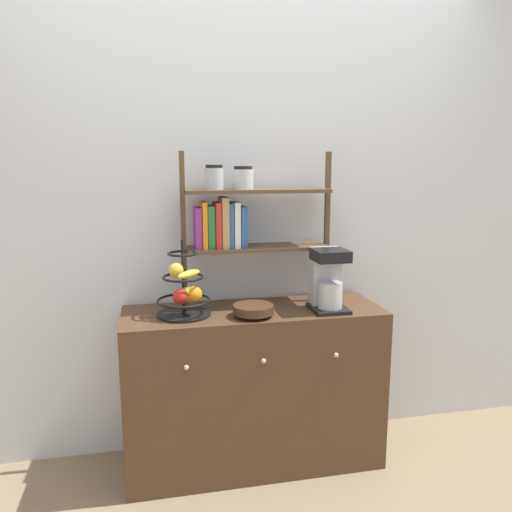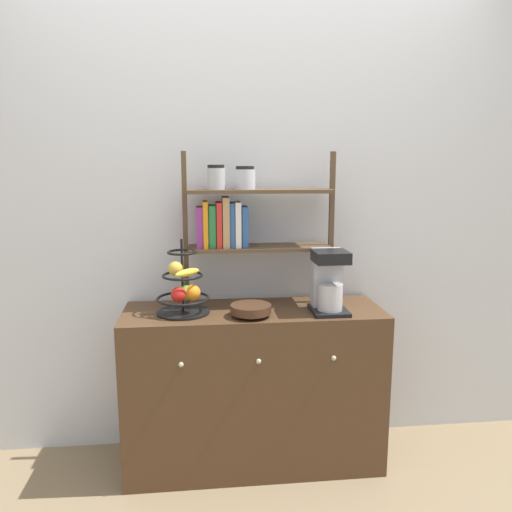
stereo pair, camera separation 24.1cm
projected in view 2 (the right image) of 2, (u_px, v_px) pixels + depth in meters
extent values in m
plane|color=#847051|center=(258.00, 486.00, 2.40)|extent=(12.00, 12.00, 0.00)
cube|color=silver|center=(248.00, 207.00, 2.63)|extent=(7.00, 0.05, 2.60)
cube|color=#4C331E|center=(254.00, 387.00, 2.54)|extent=(1.28, 0.43, 0.82)
sphere|color=#B2AD8C|center=(181.00, 365.00, 2.24)|extent=(0.02, 0.02, 0.02)
sphere|color=#B2AD8C|center=(259.00, 361.00, 2.28)|extent=(0.02, 0.02, 0.02)
sphere|color=#B2AD8C|center=(334.00, 358.00, 2.31)|extent=(0.02, 0.02, 0.02)
cube|color=black|center=(329.00, 310.00, 2.42)|extent=(0.17, 0.20, 0.02)
cube|color=#B7B7BC|center=(327.00, 277.00, 2.44)|extent=(0.15, 0.08, 0.29)
cylinder|color=#B7B7BC|center=(330.00, 297.00, 2.39)|extent=(0.12, 0.12, 0.13)
cube|color=black|center=(331.00, 257.00, 2.36)|extent=(0.16, 0.16, 0.05)
cylinder|color=black|center=(183.00, 312.00, 2.40)|extent=(0.26, 0.26, 0.01)
cylinder|color=black|center=(182.00, 275.00, 2.37)|extent=(0.01, 0.01, 0.35)
torus|color=black|center=(183.00, 298.00, 2.39)|extent=(0.25, 0.25, 0.01)
torus|color=black|center=(182.00, 275.00, 2.37)|extent=(0.20, 0.20, 0.01)
torus|color=black|center=(182.00, 252.00, 2.35)|extent=(0.14, 0.14, 0.01)
sphere|color=red|center=(178.00, 295.00, 2.32)|extent=(0.07, 0.07, 0.07)
sphere|color=#6BAD33|center=(186.00, 293.00, 2.36)|extent=(0.07, 0.07, 0.07)
sphere|color=orange|center=(193.00, 293.00, 2.35)|extent=(0.08, 0.08, 0.08)
ellipsoid|color=yellow|center=(187.00, 273.00, 2.33)|extent=(0.13, 0.13, 0.04)
sphere|color=gold|center=(175.00, 269.00, 2.36)|extent=(0.07, 0.07, 0.07)
cylinder|color=#422819|center=(251.00, 315.00, 2.35)|extent=(0.11, 0.11, 0.02)
cylinder|color=#422819|center=(251.00, 309.00, 2.35)|extent=(0.19, 0.19, 0.04)
cube|color=brown|center=(185.00, 231.00, 2.46)|extent=(0.02, 0.02, 0.77)
cube|color=brown|center=(331.00, 229.00, 2.54)|extent=(0.02, 0.02, 0.77)
cube|color=brown|center=(259.00, 248.00, 2.52)|extent=(0.71, 0.20, 0.02)
cube|color=brown|center=(259.00, 191.00, 2.46)|extent=(0.71, 0.20, 0.02)
cube|color=#8C338C|center=(200.00, 227.00, 2.46)|extent=(0.03, 0.14, 0.20)
cube|color=orange|center=(205.00, 224.00, 2.46)|extent=(0.02, 0.16, 0.23)
cube|color=#2D8C47|center=(212.00, 226.00, 2.47)|extent=(0.03, 0.12, 0.21)
cube|color=red|center=(219.00, 224.00, 2.47)|extent=(0.03, 0.15, 0.22)
cube|color=tan|center=(226.00, 222.00, 2.47)|extent=(0.03, 0.16, 0.25)
cube|color=#2D599E|center=(232.00, 225.00, 2.48)|extent=(0.02, 0.14, 0.22)
cube|color=white|center=(238.00, 224.00, 2.48)|extent=(0.03, 0.14, 0.22)
cube|color=#2D599E|center=(244.00, 226.00, 2.49)|extent=(0.03, 0.12, 0.20)
cylinder|color=#ADB2B7|center=(216.00, 179.00, 2.43)|extent=(0.09, 0.09, 0.10)
cylinder|color=black|center=(216.00, 166.00, 2.42)|extent=(0.08, 0.08, 0.02)
cylinder|color=silver|center=(245.00, 179.00, 2.45)|extent=(0.10, 0.10, 0.10)
cylinder|color=black|center=(245.00, 168.00, 2.44)|extent=(0.09, 0.09, 0.02)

